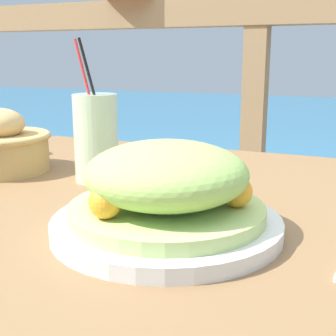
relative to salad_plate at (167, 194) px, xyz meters
name	(u,v)px	position (x,y,z in m)	size (l,w,h in m)	color
patio_table	(143,255)	(-0.10, 0.13, -0.16)	(0.97, 0.86, 0.73)	olive
railing_fence	(255,92)	(-0.10, 0.94, 0.06)	(2.80, 0.08, 1.14)	#937551
sea_backdrop	(320,146)	(-0.10, 3.44, -0.56)	(12.00, 4.00, 0.46)	teal
salad_plate	(167,194)	(0.00, 0.00, 0.00)	(0.30, 0.30, 0.12)	silver
drink_glass	(96,138)	(-0.22, 0.19, 0.03)	(0.08, 0.08, 0.25)	beige
bread_basket	(0,146)	(-0.43, 0.18, 0.00)	(0.20, 0.20, 0.13)	tan
orange_near_basket	(14,139)	(-0.51, 0.31, -0.01)	(0.08, 0.08, 0.08)	#F9A328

